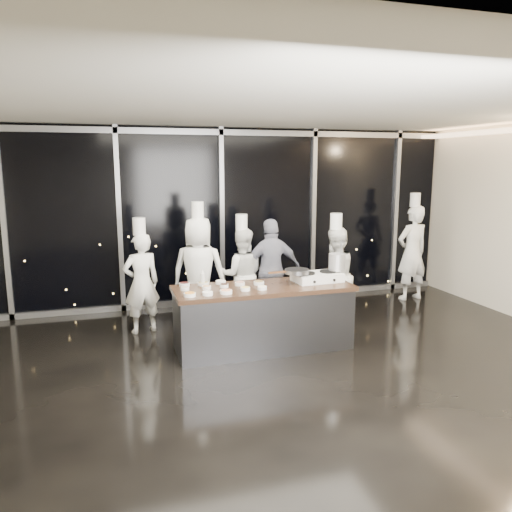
{
  "coord_description": "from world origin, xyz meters",
  "views": [
    {
      "loc": [
        -2.03,
        -5.43,
        2.55
      ],
      "look_at": [
        -0.02,
        1.2,
        1.27
      ],
      "focal_mm": 35.0,
      "sensor_mm": 36.0,
      "label": 1
    }
  ],
  "objects_px": {
    "chef_left": "(199,271)",
    "guest": "(272,270)",
    "frying_pan": "(296,271)",
    "stove": "(317,277)",
    "chef_center": "(242,274)",
    "demo_counter": "(263,317)",
    "chef_far_left": "(141,282)",
    "stock_pot": "(337,262)",
    "chef_side": "(412,252)",
    "chef_right": "(335,275)"
  },
  "relations": [
    {
      "from": "chef_left",
      "to": "guest",
      "type": "relative_size",
      "value": 1.18
    },
    {
      "from": "frying_pan",
      "to": "chef_left",
      "type": "xyz_separation_m",
      "value": [
        -1.16,
        1.22,
        -0.18
      ]
    },
    {
      "from": "stove",
      "to": "chef_center",
      "type": "relative_size",
      "value": 0.4
    },
    {
      "from": "demo_counter",
      "to": "stove",
      "type": "height_order",
      "value": "stove"
    },
    {
      "from": "stove",
      "to": "frying_pan",
      "type": "xyz_separation_m",
      "value": [
        -0.33,
        -0.02,
        0.1
      ]
    },
    {
      "from": "demo_counter",
      "to": "chef_center",
      "type": "distance_m",
      "value": 1.39
    },
    {
      "from": "chef_far_left",
      "to": "guest",
      "type": "bearing_deg",
      "value": 166.31
    },
    {
      "from": "demo_counter",
      "to": "stove",
      "type": "distance_m",
      "value": 0.97
    },
    {
      "from": "stock_pot",
      "to": "chef_center",
      "type": "bearing_deg",
      "value": 130.35
    },
    {
      "from": "chef_center",
      "to": "chef_side",
      "type": "bearing_deg",
      "value": -162.44
    },
    {
      "from": "chef_side",
      "to": "chef_right",
      "type": "bearing_deg",
      "value": 16.31
    },
    {
      "from": "demo_counter",
      "to": "chef_left",
      "type": "distance_m",
      "value": 1.48
    },
    {
      "from": "frying_pan",
      "to": "chef_far_left",
      "type": "height_order",
      "value": "chef_far_left"
    },
    {
      "from": "frying_pan",
      "to": "chef_right",
      "type": "height_order",
      "value": "chef_right"
    },
    {
      "from": "chef_far_left",
      "to": "chef_side",
      "type": "relative_size",
      "value": 0.87
    },
    {
      "from": "frying_pan",
      "to": "guest",
      "type": "bearing_deg",
      "value": 83.96
    },
    {
      "from": "chef_right",
      "to": "chef_side",
      "type": "relative_size",
      "value": 0.88
    },
    {
      "from": "frying_pan",
      "to": "chef_right",
      "type": "xyz_separation_m",
      "value": [
        0.97,
        0.78,
        -0.28
      ]
    },
    {
      "from": "stove",
      "to": "chef_center",
      "type": "bearing_deg",
      "value": 116.86
    },
    {
      "from": "demo_counter",
      "to": "chef_left",
      "type": "height_order",
      "value": "chef_left"
    },
    {
      "from": "stove",
      "to": "frying_pan",
      "type": "relative_size",
      "value": 1.15
    },
    {
      "from": "demo_counter",
      "to": "chef_right",
      "type": "relative_size",
      "value": 1.38
    },
    {
      "from": "demo_counter",
      "to": "chef_side",
      "type": "distance_m",
      "value": 3.91
    },
    {
      "from": "stock_pot",
      "to": "chef_far_left",
      "type": "bearing_deg",
      "value": 157.16
    },
    {
      "from": "frying_pan",
      "to": "guest",
      "type": "xyz_separation_m",
      "value": [
        0.05,
        1.22,
        -0.23
      ]
    },
    {
      "from": "chef_far_left",
      "to": "chef_side",
      "type": "bearing_deg",
      "value": 170.52
    },
    {
      "from": "chef_far_left",
      "to": "frying_pan",
      "type": "bearing_deg",
      "value": 135.22
    },
    {
      "from": "chef_far_left",
      "to": "guest",
      "type": "distance_m",
      "value": 2.1
    },
    {
      "from": "stock_pot",
      "to": "chef_center",
      "type": "height_order",
      "value": "chef_center"
    },
    {
      "from": "chef_far_left",
      "to": "chef_left",
      "type": "height_order",
      "value": "chef_left"
    },
    {
      "from": "frying_pan",
      "to": "chef_side",
      "type": "distance_m",
      "value": 3.43
    },
    {
      "from": "chef_left",
      "to": "frying_pan",
      "type": "bearing_deg",
      "value": 156.35
    },
    {
      "from": "stock_pot",
      "to": "chef_left",
      "type": "distance_m",
      "value": 2.17
    },
    {
      "from": "frying_pan",
      "to": "guest",
      "type": "relative_size",
      "value": 0.36
    },
    {
      "from": "chef_far_left",
      "to": "stove",
      "type": "bearing_deg",
      "value": 139.2
    },
    {
      "from": "chef_center",
      "to": "stove",
      "type": "bearing_deg",
      "value": 132.56
    },
    {
      "from": "chef_left",
      "to": "guest",
      "type": "height_order",
      "value": "chef_left"
    },
    {
      "from": "demo_counter",
      "to": "chef_right",
      "type": "distance_m",
      "value": 1.71
    },
    {
      "from": "demo_counter",
      "to": "guest",
      "type": "xyz_separation_m",
      "value": [
        0.54,
        1.26,
        0.39
      ]
    },
    {
      "from": "frying_pan",
      "to": "chef_right",
      "type": "bearing_deg",
      "value": 34.95
    },
    {
      "from": "stove",
      "to": "chef_left",
      "type": "relative_size",
      "value": 0.35
    },
    {
      "from": "chef_side",
      "to": "stove",
      "type": "bearing_deg",
      "value": 24.33
    },
    {
      "from": "demo_counter",
      "to": "chef_center",
      "type": "height_order",
      "value": "chef_center"
    },
    {
      "from": "guest",
      "to": "chef_side",
      "type": "height_order",
      "value": "chef_side"
    },
    {
      "from": "stove",
      "to": "chef_far_left",
      "type": "distance_m",
      "value": 2.65
    },
    {
      "from": "chef_center",
      "to": "chef_right",
      "type": "relative_size",
      "value": 0.99
    },
    {
      "from": "stove",
      "to": "chef_right",
      "type": "relative_size",
      "value": 0.39
    },
    {
      "from": "stock_pot",
      "to": "chef_far_left",
      "type": "relative_size",
      "value": 0.14
    },
    {
      "from": "demo_counter",
      "to": "chef_side",
      "type": "relative_size",
      "value": 1.21
    },
    {
      "from": "chef_right",
      "to": "chef_center",
      "type": "bearing_deg",
      "value": -44.09
    }
  ]
}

